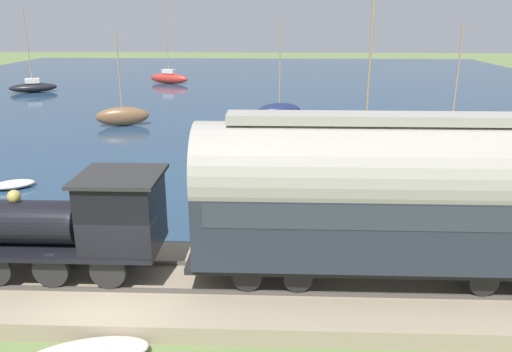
{
  "coord_description": "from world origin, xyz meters",
  "views": [
    {
      "loc": [
        -10.91,
        -4.2,
        7.51
      ],
      "look_at": [
        6.45,
        -3.54,
        1.93
      ],
      "focal_mm": 35.0,
      "sensor_mm": 36.0,
      "label": 1
    }
  ],
  "objects_px": {
    "rowboat_near_shore": "(13,184)",
    "rowboat_off_pier": "(335,163)",
    "steam_locomotive": "(75,220)",
    "passenger_coach": "(390,194)",
    "sailboat_yellow": "(450,137)",
    "sailboat_navy": "(279,111)",
    "sailboat_brown": "(122,116)",
    "sailboat_red": "(169,78)",
    "sailboat_gray": "(362,182)",
    "sailboat_black": "(33,87)"
  },
  "relations": [
    {
      "from": "steam_locomotive",
      "to": "sailboat_black",
      "type": "distance_m",
      "value": 43.28
    },
    {
      "from": "passenger_coach",
      "to": "sailboat_yellow",
      "type": "height_order",
      "value": "sailboat_yellow"
    },
    {
      "from": "sailboat_gray",
      "to": "sailboat_black",
      "type": "bearing_deg",
      "value": 38.76
    },
    {
      "from": "sailboat_brown",
      "to": "rowboat_near_shore",
      "type": "distance_m",
      "value": 13.8
    },
    {
      "from": "sailboat_gray",
      "to": "rowboat_off_pier",
      "type": "height_order",
      "value": "sailboat_gray"
    },
    {
      "from": "passenger_coach",
      "to": "steam_locomotive",
      "type": "bearing_deg",
      "value": 90.0
    },
    {
      "from": "rowboat_off_pier",
      "to": "sailboat_gray",
      "type": "bearing_deg",
      "value": -169.95
    },
    {
      "from": "passenger_coach",
      "to": "sailboat_navy",
      "type": "relative_size",
      "value": 1.45
    },
    {
      "from": "rowboat_near_shore",
      "to": "sailboat_yellow",
      "type": "bearing_deg",
      "value": -97.14
    },
    {
      "from": "sailboat_red",
      "to": "rowboat_off_pier",
      "type": "xyz_separation_m",
      "value": [
        -33.31,
        -15.51,
        -0.43
      ]
    },
    {
      "from": "rowboat_near_shore",
      "to": "passenger_coach",
      "type": "bearing_deg",
      "value": -148.6
    },
    {
      "from": "passenger_coach",
      "to": "sailboat_brown",
      "type": "distance_m",
      "value": 26.58
    },
    {
      "from": "sailboat_brown",
      "to": "sailboat_yellow",
      "type": "relative_size",
      "value": 0.9
    },
    {
      "from": "passenger_coach",
      "to": "rowboat_off_pier",
      "type": "distance_m",
      "value": 12.9
    },
    {
      "from": "sailboat_brown",
      "to": "rowboat_near_shore",
      "type": "height_order",
      "value": "sailboat_brown"
    },
    {
      "from": "sailboat_red",
      "to": "sailboat_gray",
      "type": "relative_size",
      "value": 1.04
    },
    {
      "from": "rowboat_near_shore",
      "to": "rowboat_off_pier",
      "type": "relative_size",
      "value": 1.07
    },
    {
      "from": "sailboat_navy",
      "to": "sailboat_black",
      "type": "relative_size",
      "value": 0.9
    },
    {
      "from": "steam_locomotive",
      "to": "rowboat_off_pier",
      "type": "xyz_separation_m",
      "value": [
        12.59,
        -8.56,
        -1.95
      ]
    },
    {
      "from": "steam_locomotive",
      "to": "passenger_coach",
      "type": "distance_m",
      "value": 8.5
    },
    {
      "from": "sailboat_red",
      "to": "sailboat_navy",
      "type": "distance_m",
      "value": 24.39
    },
    {
      "from": "sailboat_black",
      "to": "steam_locomotive",
      "type": "bearing_deg",
      "value": -177.04
    },
    {
      "from": "sailboat_brown",
      "to": "sailboat_gray",
      "type": "xyz_separation_m",
      "value": [
        -14.32,
        -14.69,
        -0.01
      ]
    },
    {
      "from": "passenger_coach",
      "to": "sailboat_yellow",
      "type": "relative_size",
      "value": 1.47
    },
    {
      "from": "sailboat_red",
      "to": "passenger_coach",
      "type": "bearing_deg",
      "value": -142.31
    },
    {
      "from": "sailboat_navy",
      "to": "sailboat_gray",
      "type": "bearing_deg",
      "value": 174.85
    },
    {
      "from": "sailboat_yellow",
      "to": "sailboat_red",
      "type": "relative_size",
      "value": 0.79
    },
    {
      "from": "steam_locomotive",
      "to": "sailboat_navy",
      "type": "distance_m",
      "value": 25.78
    },
    {
      "from": "steam_locomotive",
      "to": "sailboat_red",
      "type": "xyz_separation_m",
      "value": [
        45.9,
        6.95,
        -1.52
      ]
    },
    {
      "from": "steam_locomotive",
      "to": "sailboat_brown",
      "type": "relative_size",
      "value": 0.95
    },
    {
      "from": "sailboat_red",
      "to": "sailboat_gray",
      "type": "distance_m",
      "value": 41.04
    },
    {
      "from": "passenger_coach",
      "to": "rowboat_near_shore",
      "type": "distance_m",
      "value": 17.59
    },
    {
      "from": "sailboat_yellow",
      "to": "rowboat_near_shore",
      "type": "distance_m",
      "value": 24.19
    },
    {
      "from": "passenger_coach",
      "to": "sailboat_red",
      "type": "height_order",
      "value": "sailboat_red"
    },
    {
      "from": "sailboat_brown",
      "to": "rowboat_off_pier",
      "type": "relative_size",
      "value": 3.33
    },
    {
      "from": "passenger_coach",
      "to": "sailboat_red",
      "type": "xyz_separation_m",
      "value": [
        45.9,
        15.41,
        -2.38
      ]
    },
    {
      "from": "rowboat_near_shore",
      "to": "rowboat_off_pier",
      "type": "bearing_deg",
      "value": -104.01
    },
    {
      "from": "sailboat_red",
      "to": "rowboat_off_pier",
      "type": "relative_size",
      "value": 4.69
    },
    {
      "from": "passenger_coach",
      "to": "sailboat_brown",
      "type": "xyz_separation_m",
      "value": [
        22.5,
        13.95,
        -2.37
      ]
    },
    {
      "from": "sailboat_yellow",
      "to": "sailboat_gray",
      "type": "distance_m",
      "value": 11.54
    },
    {
      "from": "sailboat_yellow",
      "to": "sailboat_navy",
      "type": "xyz_separation_m",
      "value": [
        7.6,
        10.29,
        0.14
      ]
    },
    {
      "from": "sailboat_red",
      "to": "sailboat_black",
      "type": "bearing_deg",
      "value": 139.31
    },
    {
      "from": "sailboat_yellow",
      "to": "rowboat_off_pier",
      "type": "bearing_deg",
      "value": 96.7
    },
    {
      "from": "sailboat_yellow",
      "to": "rowboat_near_shore",
      "type": "xyz_separation_m",
      "value": [
        -8.73,
        22.55,
        -0.36
      ]
    },
    {
      "from": "passenger_coach",
      "to": "sailboat_gray",
      "type": "distance_m",
      "value": 8.55
    },
    {
      "from": "steam_locomotive",
      "to": "sailboat_brown",
      "type": "bearing_deg",
      "value": 13.71
    },
    {
      "from": "rowboat_near_shore",
      "to": "rowboat_off_pier",
      "type": "height_order",
      "value": "rowboat_off_pier"
    },
    {
      "from": "steam_locomotive",
      "to": "rowboat_near_shore",
      "type": "relative_size",
      "value": 2.95
    },
    {
      "from": "passenger_coach",
      "to": "rowboat_off_pier",
      "type": "height_order",
      "value": "passenger_coach"
    },
    {
      "from": "sailboat_yellow",
      "to": "sailboat_navy",
      "type": "height_order",
      "value": "sailboat_navy"
    }
  ]
}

